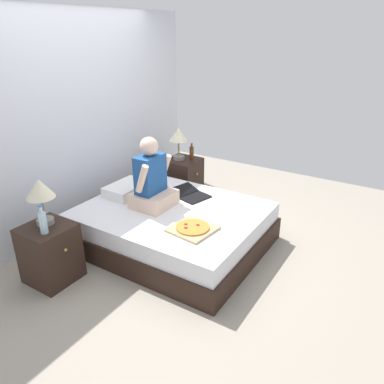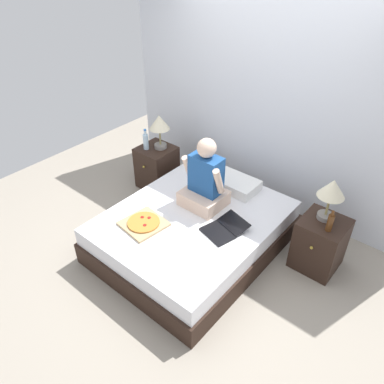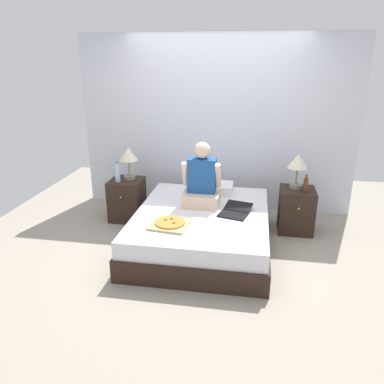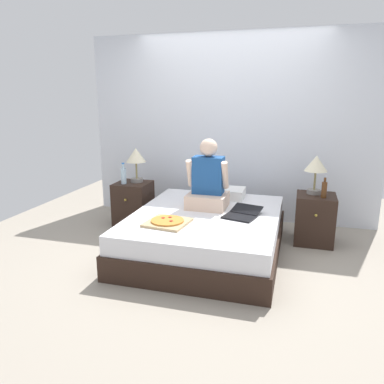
{
  "view_description": "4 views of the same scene",
  "coord_description": "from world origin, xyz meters",
  "px_view_note": "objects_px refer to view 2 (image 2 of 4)",
  "views": [
    {
      "loc": [
        -3.01,
        -2.15,
        2.26
      ],
      "look_at": [
        0.01,
        -0.25,
        0.7
      ],
      "focal_mm": 35.0,
      "sensor_mm": 36.0,
      "label": 1
    },
    {
      "loc": [
        1.95,
        -2.35,
        2.93
      ],
      "look_at": [
        -0.02,
        0.0,
        0.74
      ],
      "focal_mm": 35.0,
      "sensor_mm": 36.0,
      "label": 2
    },
    {
      "loc": [
        0.57,
        -4.06,
        2.18
      ],
      "look_at": [
        -0.08,
        -0.22,
        0.77
      ],
      "focal_mm": 35.0,
      "sensor_mm": 36.0,
      "label": 3
    },
    {
      "loc": [
        0.92,
        -3.77,
        1.68
      ],
      "look_at": [
        -0.1,
        -0.21,
        0.73
      ],
      "focal_mm": 35.0,
      "sensor_mm": 36.0,
      "label": 4
    }
  ],
  "objects_px": {
    "beer_bottle": "(330,222)",
    "pizza_box": "(144,223)",
    "nightstand_right": "(319,244)",
    "laptop": "(223,230)",
    "lamp_on_left_nightstand": "(159,125)",
    "lamp_on_right_nightstand": "(332,191)",
    "bed": "(193,231)",
    "person_seated": "(205,181)",
    "nightstand_left": "(157,167)",
    "water_bottle": "(146,141)"
  },
  "relations": [
    {
      "from": "person_seated",
      "to": "pizza_box",
      "type": "height_order",
      "value": "person_seated"
    },
    {
      "from": "lamp_on_left_nightstand",
      "to": "person_seated",
      "type": "relative_size",
      "value": 0.58
    },
    {
      "from": "nightstand_right",
      "to": "beer_bottle",
      "type": "height_order",
      "value": "beer_bottle"
    },
    {
      "from": "nightstand_right",
      "to": "laptop",
      "type": "xyz_separation_m",
      "value": [
        -0.77,
        -0.63,
        0.18
      ]
    },
    {
      "from": "bed",
      "to": "nightstand_left",
      "type": "height_order",
      "value": "nightstand_left"
    },
    {
      "from": "water_bottle",
      "to": "pizza_box",
      "type": "distance_m",
      "value": 1.38
    },
    {
      "from": "water_bottle",
      "to": "pizza_box",
      "type": "height_order",
      "value": "water_bottle"
    },
    {
      "from": "nightstand_right",
      "to": "laptop",
      "type": "height_order",
      "value": "nightstand_right"
    },
    {
      "from": "nightstand_left",
      "to": "lamp_on_left_nightstand",
      "type": "xyz_separation_m",
      "value": [
        0.04,
        0.05,
        0.62
      ]
    },
    {
      "from": "water_bottle",
      "to": "nightstand_right",
      "type": "height_order",
      "value": "water_bottle"
    },
    {
      "from": "beer_bottle",
      "to": "person_seated",
      "type": "relative_size",
      "value": 0.29
    },
    {
      "from": "lamp_on_left_nightstand",
      "to": "lamp_on_right_nightstand",
      "type": "distance_m",
      "value": 2.24
    },
    {
      "from": "lamp_on_left_nightstand",
      "to": "pizza_box",
      "type": "bearing_deg",
      "value": -53.48
    },
    {
      "from": "nightstand_left",
      "to": "laptop",
      "type": "distance_m",
      "value": 1.67
    },
    {
      "from": "nightstand_right",
      "to": "person_seated",
      "type": "relative_size",
      "value": 0.74
    },
    {
      "from": "bed",
      "to": "laptop",
      "type": "relative_size",
      "value": 4.05
    },
    {
      "from": "nightstand_right",
      "to": "pizza_box",
      "type": "distance_m",
      "value": 1.8
    },
    {
      "from": "beer_bottle",
      "to": "laptop",
      "type": "bearing_deg",
      "value": -147.67
    },
    {
      "from": "lamp_on_left_nightstand",
      "to": "lamp_on_right_nightstand",
      "type": "xyz_separation_m",
      "value": [
        2.24,
        0.0,
        0.0
      ]
    },
    {
      "from": "lamp_on_right_nightstand",
      "to": "beer_bottle",
      "type": "relative_size",
      "value": 1.96
    },
    {
      "from": "laptop",
      "to": "pizza_box",
      "type": "relative_size",
      "value": 1.08
    },
    {
      "from": "beer_bottle",
      "to": "water_bottle",
      "type": "bearing_deg",
      "value": 179.77
    },
    {
      "from": "water_bottle",
      "to": "person_seated",
      "type": "distance_m",
      "value": 1.23
    },
    {
      "from": "water_bottle",
      "to": "person_seated",
      "type": "height_order",
      "value": "person_seated"
    },
    {
      "from": "person_seated",
      "to": "laptop",
      "type": "height_order",
      "value": "person_seated"
    },
    {
      "from": "bed",
      "to": "person_seated",
      "type": "bearing_deg",
      "value": 99.83
    },
    {
      "from": "nightstand_left",
      "to": "pizza_box",
      "type": "bearing_deg",
      "value": -50.9
    },
    {
      "from": "nightstand_left",
      "to": "person_seated",
      "type": "height_order",
      "value": "person_seated"
    },
    {
      "from": "water_bottle",
      "to": "nightstand_left",
      "type": "bearing_deg",
      "value": 48.35
    },
    {
      "from": "pizza_box",
      "to": "bed",
      "type": "bearing_deg",
      "value": 56.92
    },
    {
      "from": "person_seated",
      "to": "lamp_on_left_nightstand",
      "type": "bearing_deg",
      "value": 157.99
    },
    {
      "from": "lamp_on_left_nightstand",
      "to": "water_bottle",
      "type": "relative_size",
      "value": 1.63
    },
    {
      "from": "lamp_on_left_nightstand",
      "to": "nightstand_right",
      "type": "xyz_separation_m",
      "value": [
        2.27,
        -0.05,
        -0.62
      ]
    },
    {
      "from": "lamp_on_left_nightstand",
      "to": "water_bottle",
      "type": "height_order",
      "value": "lamp_on_left_nightstand"
    },
    {
      "from": "beer_bottle",
      "to": "pizza_box",
      "type": "bearing_deg",
      "value": -147.44
    },
    {
      "from": "lamp_on_right_nightstand",
      "to": "person_seated",
      "type": "xyz_separation_m",
      "value": [
        -1.17,
        -0.43,
        -0.17
      ]
    },
    {
      "from": "lamp_on_left_nightstand",
      "to": "person_seated",
      "type": "bearing_deg",
      "value": -22.01
    },
    {
      "from": "lamp_on_right_nightstand",
      "to": "pizza_box",
      "type": "distance_m",
      "value": 1.85
    },
    {
      "from": "bed",
      "to": "nightstand_right",
      "type": "relative_size",
      "value": 3.38
    },
    {
      "from": "pizza_box",
      "to": "lamp_on_right_nightstand",
      "type": "bearing_deg",
      "value": 38.3
    },
    {
      "from": "lamp_on_left_nightstand",
      "to": "lamp_on_right_nightstand",
      "type": "relative_size",
      "value": 1.0
    },
    {
      "from": "nightstand_right",
      "to": "person_seated",
      "type": "height_order",
      "value": "person_seated"
    },
    {
      "from": "beer_bottle",
      "to": "nightstand_left",
      "type": "bearing_deg",
      "value": 177.59
    },
    {
      "from": "nightstand_left",
      "to": "nightstand_right",
      "type": "xyz_separation_m",
      "value": [
        2.31,
        0.0,
        0.0
      ]
    },
    {
      "from": "lamp_on_left_nightstand",
      "to": "nightstand_right",
      "type": "relative_size",
      "value": 0.78
    },
    {
      "from": "person_seated",
      "to": "pizza_box",
      "type": "bearing_deg",
      "value": -109.9
    },
    {
      "from": "nightstand_left",
      "to": "laptop",
      "type": "bearing_deg",
      "value": -22.24
    },
    {
      "from": "lamp_on_right_nightstand",
      "to": "beer_bottle",
      "type": "xyz_separation_m",
      "value": [
        0.1,
        -0.15,
        -0.23
      ]
    },
    {
      "from": "nightstand_left",
      "to": "beer_bottle",
      "type": "distance_m",
      "value": 2.41
    },
    {
      "from": "laptop",
      "to": "pizza_box",
      "type": "bearing_deg",
      "value": -147.16
    }
  ]
}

